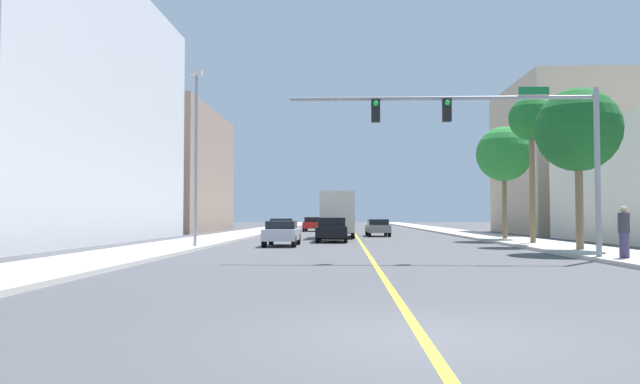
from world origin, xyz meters
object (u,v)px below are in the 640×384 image
(car_red, at_px, (313,224))
(car_silver, at_px, (282,233))
(delivery_truck, at_px, (339,214))
(palm_mid, at_px, (531,121))
(car_yellow, at_px, (341,225))
(car_black, at_px, (332,230))
(palm_near, at_px, (578,131))
(car_gray, at_px, (378,227))
(traffic_signal_mast, at_px, (497,129))
(pedestrian, at_px, (624,232))
(palm_far, at_px, (504,154))
(street_lamp, at_px, (196,149))
(car_white, at_px, (281,227))

(car_red, height_order, car_silver, car_red)
(delivery_truck, bearing_deg, palm_mid, -45.57)
(car_yellow, height_order, car_black, car_yellow)
(palm_mid, relative_size, car_silver, 1.99)
(delivery_truck, bearing_deg, car_silver, -102.37)
(palm_near, xyz_separation_m, car_red, (-13.48, 35.14, -4.60))
(car_black, bearing_deg, car_gray, 71.31)
(traffic_signal_mast, xyz_separation_m, pedestrian, (4.10, -0.77, -3.71))
(car_gray, bearing_deg, delivery_truck, -138.99)
(palm_far, relative_size, car_black, 1.66)
(car_black, bearing_deg, palm_mid, -20.26)
(palm_far, xyz_separation_m, car_gray, (-7.73, 7.91, -4.88))
(street_lamp, distance_m, car_silver, 6.46)
(street_lamp, bearing_deg, car_gray, 61.23)
(palm_near, relative_size, car_white, 1.69)
(car_gray, height_order, delivery_truck, delivery_truck)
(traffic_signal_mast, xyz_separation_m, car_white, (-10.66, 25.82, -4.03))
(traffic_signal_mast, height_order, car_white, traffic_signal_mast)
(palm_mid, bearing_deg, traffic_signal_mast, -113.43)
(car_yellow, relative_size, delivery_truck, 0.54)
(street_lamp, distance_m, car_gray, 21.00)
(pedestrian, bearing_deg, car_black, -9.40)
(street_lamp, relative_size, car_yellow, 1.92)
(car_red, relative_size, delivery_truck, 0.52)
(car_silver, xyz_separation_m, car_yellow, (3.03, 24.37, 0.06))
(palm_near, relative_size, pedestrian, 3.93)
(delivery_truck, height_order, pedestrian, delivery_truck)
(palm_far, height_order, car_gray, palm_far)
(car_red, xyz_separation_m, car_white, (-1.88, -13.87, -0.02))
(palm_mid, bearing_deg, palm_near, -89.46)
(street_lamp, bearing_deg, palm_mid, 12.79)
(car_gray, height_order, car_white, car_white)
(car_white, bearing_deg, street_lamp, 83.11)
(traffic_signal_mast, height_order, car_yellow, traffic_signal_mast)
(car_white, bearing_deg, car_black, 111.05)
(car_red, bearing_deg, car_white, -96.30)
(car_yellow, relative_size, car_gray, 1.13)
(palm_far, bearing_deg, car_gray, 134.32)
(car_red, bearing_deg, palm_mid, -63.73)
(car_red, relative_size, pedestrian, 2.40)
(street_lamp, bearing_deg, traffic_signal_mast, -27.80)
(traffic_signal_mast, bearing_deg, car_silver, 132.33)
(car_white, bearing_deg, car_silver, 95.84)
(traffic_signal_mast, bearing_deg, street_lamp, 152.20)
(traffic_signal_mast, distance_m, car_red, 40.86)
(palm_mid, height_order, car_silver, palm_mid)
(car_white, distance_m, pedestrian, 30.41)
(pedestrian, bearing_deg, car_white, -14.18)
(palm_mid, xyz_separation_m, car_silver, (-13.54, -0.96, -6.09))
(palm_far, bearing_deg, car_black, -169.37)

